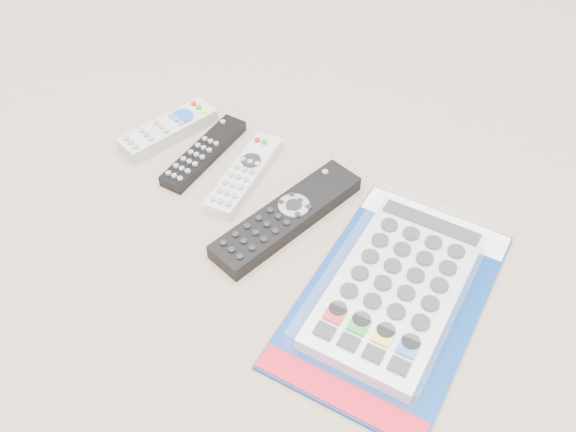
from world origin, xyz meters
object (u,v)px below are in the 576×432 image
Objects in this scene: remote_small_grey at (168,129)px; remote_slim_black at (204,153)px; remote_silver_dvd at (244,174)px; remote_large_black at (287,217)px; jumbo_remote_packaged at (396,288)px.

remote_slim_black is (0.08, -0.01, -0.00)m from remote_small_grey.
remote_large_black is at bearing -30.16° from remote_silver_dvd.
jumbo_remote_packaged is at bearing 3.26° from remote_small_grey.
remote_slim_black and remote_silver_dvd have the same top height.
remote_silver_dvd is at bearing 162.11° from jumbo_remote_packaged.
remote_slim_black is 0.71× the size of remote_large_black.
jumbo_remote_packaged reaches higher than remote_large_black.
remote_silver_dvd is 0.72× the size of remote_large_black.
remote_small_grey is 0.26m from remote_large_black.
remote_silver_dvd is 0.50× the size of jumbo_remote_packaged.
jumbo_remote_packaged is at bearing -22.75° from remote_silver_dvd.
remote_small_grey is 0.95× the size of remote_slim_black.
remote_large_black is 0.69× the size of jumbo_remote_packaged.
jumbo_remote_packaged is (0.18, -0.02, 0.01)m from remote_large_black.
remote_small_grey is 0.16m from remote_silver_dvd.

